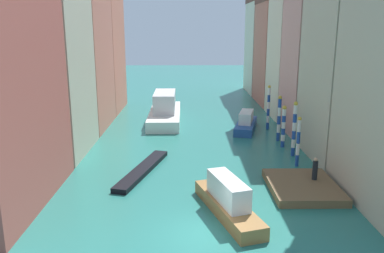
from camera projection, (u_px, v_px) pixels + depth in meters
name	position (u px, v px, depth m)	size (l,w,h in m)	color
ground_plane	(194.00, 126.00, 45.07)	(154.00, 154.00, 0.00)	#28756B
building_left_1	(42.00, 48.00, 33.43)	(6.93, 8.90, 18.24)	#BCB299
building_left_2	(74.00, 54.00, 42.84)	(6.93, 9.81, 16.01)	#C6705B
building_left_3	(94.00, 43.00, 51.97)	(6.93, 9.38, 17.65)	#C6705B
building_right_1	(354.00, 72.00, 32.72)	(6.93, 8.92, 14.55)	#BCB299
building_right_2	(322.00, 47.00, 40.46)	(6.93, 7.39, 17.83)	tan
building_right_3	(302.00, 38.00, 47.82)	(6.93, 7.98, 19.20)	beige
building_right_4	(282.00, 52.00, 57.46)	(6.93, 10.26, 14.96)	#C6705B
building_right_5	(268.00, 46.00, 67.42)	(6.93, 9.97, 15.63)	beige
waterfront_dock	(303.00, 187.00, 27.06)	(4.50, 5.79, 0.53)	brown
person_on_dock	(315.00, 169.00, 27.46)	(0.36, 0.36, 1.59)	black
mooring_pole_0	(298.00, 141.00, 31.39)	(0.31, 0.31, 4.06)	#1E479E
mooring_pole_1	(294.00, 128.00, 33.93)	(0.36, 0.36, 4.78)	#1E479E
mooring_pole_2	(284.00, 126.00, 36.55)	(0.39, 0.39, 3.93)	#1E479E
mooring_pole_3	(279.00, 118.00, 38.58)	(0.36, 0.36, 4.48)	#1E479E
mooring_pole_4	(268.00, 107.00, 42.98)	(0.34, 0.34, 4.85)	#1E479E
vaporetto_white	(165.00, 110.00, 47.23)	(3.67, 12.34, 3.45)	white
gondola_black	(143.00, 170.00, 30.53)	(3.40, 8.84, 0.37)	black
motorboat_0	(246.00, 123.00, 43.18)	(3.49, 7.20, 2.03)	#234C93
motorboat_1	(228.00, 200.00, 23.47)	(3.73, 7.47, 2.24)	olive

